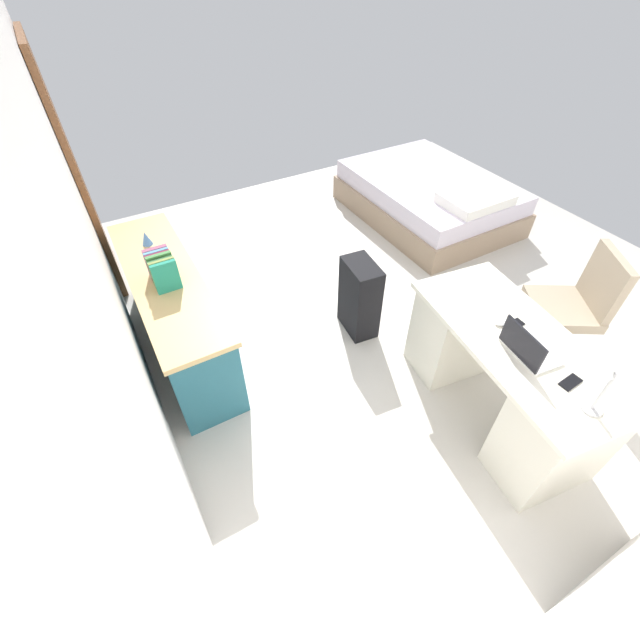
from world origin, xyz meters
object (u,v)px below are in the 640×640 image
(computer_mouse, at_px, (502,322))
(cell_phone_by_mouse, at_px, (514,325))
(bed, at_px, (428,198))
(suitcase_black, at_px, (360,298))
(office_chair, at_px, (568,313))
(figurine_small, at_px, (146,238))
(desk_lamp, at_px, (607,372))
(laptop, at_px, (527,348))
(credenza, at_px, (175,312))
(desk, at_px, (502,375))
(cell_phone_near_laptop, at_px, (570,382))

(computer_mouse, xyz_separation_m, cell_phone_by_mouse, (-0.05, -0.06, -0.01))
(bed, height_order, suitcase_black, suitcase_black)
(office_chair, bearing_deg, cell_phone_by_mouse, 95.41)
(figurine_small, bearing_deg, desk_lamp, -148.60)
(bed, xyz_separation_m, suitcase_black, (-1.18, 1.74, 0.09))
(computer_mouse, bearing_deg, laptop, 170.98)
(desk_lamp, bearing_deg, credenza, 36.39)
(desk, xyz_separation_m, cell_phone_near_laptop, (-0.38, 0.02, 0.36))
(desk_lamp, bearing_deg, office_chair, -54.42)
(desk, xyz_separation_m, credenza, (1.73, 1.72, -0.02))
(desk, xyz_separation_m, suitcase_black, (1.19, 0.35, -0.06))
(credenza, xyz_separation_m, figurine_small, (0.46, 0.00, 0.42))
(credenza, bearing_deg, figurine_small, 0.19)
(credenza, height_order, laptop, laptop)
(cell_phone_near_laptop, bearing_deg, suitcase_black, 8.24)
(laptop, distance_m, cell_phone_near_laptop, 0.28)
(bed, xyz_separation_m, desk_lamp, (-2.87, 1.47, 0.76))
(desk, distance_m, cell_phone_near_laptop, 0.52)
(suitcase_black, distance_m, desk_lamp, 1.84)
(suitcase_black, distance_m, cell_phone_by_mouse, 1.23)
(bed, height_order, cell_phone_by_mouse, cell_phone_by_mouse)
(credenza, height_order, cell_phone_near_laptop, cell_phone_near_laptop)
(office_chair, relative_size, cell_phone_by_mouse, 6.91)
(computer_mouse, bearing_deg, desk, -173.54)
(office_chair, bearing_deg, cell_phone_near_laptop, 121.70)
(desk_lamp, bearing_deg, bed, -27.08)
(cell_phone_near_laptop, bearing_deg, desk_lamp, 153.75)
(cell_phone_near_laptop, bearing_deg, credenza, 35.35)
(bed, bearing_deg, office_chair, 166.74)
(office_chair, height_order, suitcase_black, office_chair)
(cell_phone_near_laptop, relative_size, desk_lamp, 0.39)
(cell_phone_by_mouse, height_order, desk_lamp, desk_lamp)
(bed, relative_size, cell_phone_near_laptop, 13.99)
(cell_phone_by_mouse, xyz_separation_m, desk_lamp, (-0.60, 0.14, 0.25))
(credenza, height_order, desk_lamp, desk_lamp)
(computer_mouse, bearing_deg, office_chair, -80.12)
(office_chair, xyz_separation_m, desk_lamp, (-0.68, 0.95, 0.58))
(computer_mouse, relative_size, cell_phone_near_laptop, 0.74)
(cell_phone_by_mouse, relative_size, desk_lamp, 0.39)
(office_chair, xyz_separation_m, computer_mouse, (-0.03, 0.87, 0.34))
(cell_phone_near_laptop, bearing_deg, computer_mouse, -6.47)
(cell_phone_by_mouse, bearing_deg, credenza, 48.07)
(laptop, bearing_deg, suitcase_black, 12.05)
(desk, distance_m, desk_lamp, 0.80)
(bed, relative_size, desk_lamp, 5.52)
(suitcase_black, xyz_separation_m, cell_phone_by_mouse, (-1.09, -0.41, 0.42))
(computer_mouse, distance_m, desk_lamp, 0.70)
(laptop, bearing_deg, office_chair, -73.45)
(desk, distance_m, figurine_small, 2.81)
(credenza, bearing_deg, laptop, -138.05)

